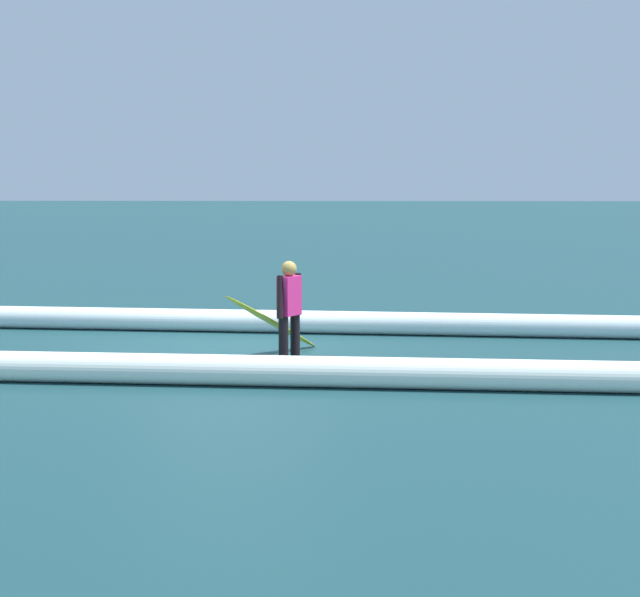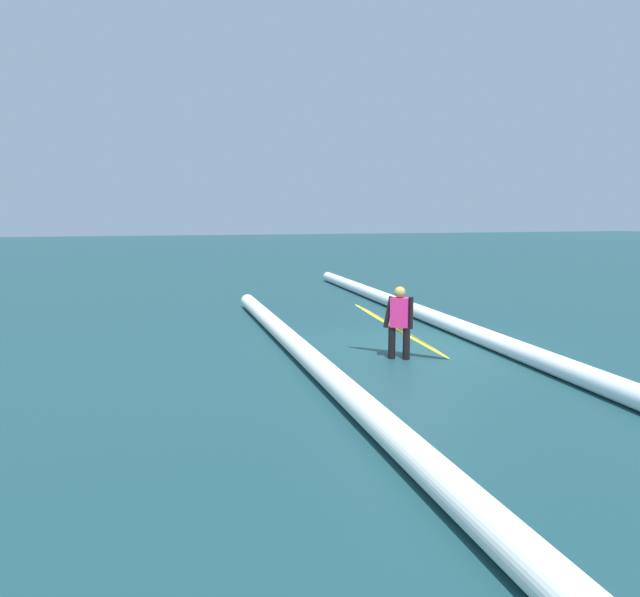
{
  "view_description": "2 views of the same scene",
  "coord_description": "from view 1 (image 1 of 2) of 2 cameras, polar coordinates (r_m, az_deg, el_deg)",
  "views": [
    {
      "loc": [
        -1.78,
        14.42,
        2.66
      ],
      "look_at": [
        -1.45,
        1.89,
        1.01
      ],
      "focal_mm": 54.31,
      "sensor_mm": 36.0,
      "label": 1
    },
    {
      "loc": [
        -12.14,
        5.93,
        2.77
      ],
      "look_at": [
        -1.49,
        2.52,
        1.31
      ],
      "focal_mm": 36.37,
      "sensor_mm": 36.0,
      "label": 2
    }
  ],
  "objects": [
    {
      "name": "surfboard",
      "position": [
        14.04,
        -2.82,
        -1.42
      ],
      "size": [
        1.38,
        1.68,
        1.02
      ],
      "color": "yellow",
      "rests_on": "ground_plane"
    },
    {
      "name": "ground_plane",
      "position": [
        14.77,
        -5.44,
        -2.92
      ],
      "size": [
        149.27,
        149.27,
        0.0
      ],
      "primitive_type": "plane",
      "color": "#193F44"
    },
    {
      "name": "wave_crest_midground",
      "position": [
        12.02,
        0.98,
        -4.35
      ],
      "size": [
        16.97,
        1.4,
        0.39
      ],
      "primitive_type": "cylinder",
      "rotation": [
        0.0,
        1.57,
        -0.06
      ],
      "color": "white",
      "rests_on": "ground_plane"
    },
    {
      "name": "surfer",
      "position": [
        13.81,
        -1.83,
        -0.34
      ],
      "size": [
        0.35,
        0.51,
        1.4
      ],
      "rotation": [
        0.0,
        0.0,
        4.13
      ],
      "color": "black",
      "rests_on": "ground_plane"
    },
    {
      "name": "wave_crest_foreground",
      "position": [
        16.65,
        -11.04,
        -1.19
      ],
      "size": [
        23.08,
        2.21,
        0.37
      ],
      "primitive_type": "cylinder",
      "rotation": [
        0.0,
        1.57,
        -0.08
      ],
      "color": "white",
      "rests_on": "ground_plane"
    }
  ]
}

